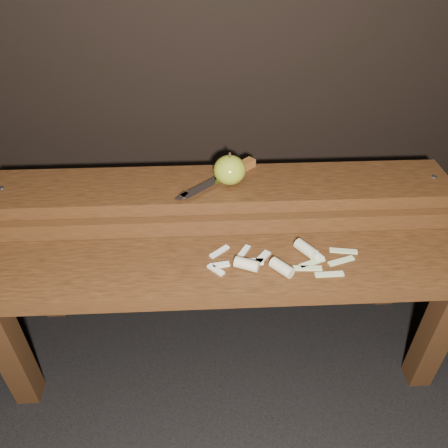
{
  "coord_description": "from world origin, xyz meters",
  "views": [
    {
      "loc": [
        -0.04,
        -0.78,
        1.12
      ],
      "look_at": [
        0.0,
        0.06,
        0.45
      ],
      "focal_mm": 35.0,
      "sensor_mm": 36.0,
      "label": 1
    }
  ],
  "objects_px": {
    "bench_front_tier": "(226,287)",
    "knife": "(229,173)",
    "bench_rear_tier": "(222,210)",
    "apple": "(230,170)"
  },
  "relations": [
    {
      "from": "bench_front_tier",
      "to": "knife",
      "type": "xyz_separation_m",
      "value": [
        0.02,
        0.26,
        0.16
      ]
    },
    {
      "from": "bench_front_tier",
      "to": "knife",
      "type": "bearing_deg",
      "value": 85.37
    },
    {
      "from": "bench_rear_tier",
      "to": "apple",
      "type": "xyz_separation_m",
      "value": [
        0.02,
        0.0,
        0.12
      ]
    },
    {
      "from": "bench_front_tier",
      "to": "apple",
      "type": "height_order",
      "value": "apple"
    },
    {
      "from": "bench_rear_tier",
      "to": "apple",
      "type": "distance_m",
      "value": 0.12
    },
    {
      "from": "bench_rear_tier",
      "to": "knife",
      "type": "distance_m",
      "value": 0.1
    },
    {
      "from": "bench_rear_tier",
      "to": "knife",
      "type": "height_order",
      "value": "knife"
    },
    {
      "from": "bench_front_tier",
      "to": "apple",
      "type": "distance_m",
      "value": 0.3
    },
    {
      "from": "bench_rear_tier",
      "to": "apple",
      "type": "height_order",
      "value": "apple"
    },
    {
      "from": "apple",
      "to": "knife",
      "type": "distance_m",
      "value": 0.04
    }
  ]
}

